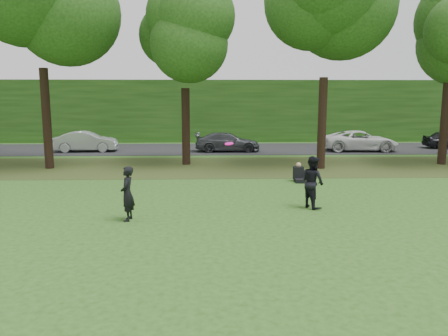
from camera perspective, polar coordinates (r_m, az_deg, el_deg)
name	(u,v)px	position (r m, az deg, el deg)	size (l,w,h in m)	color
ground	(284,254)	(10.56, 7.81, -11.04)	(120.00, 120.00, 0.00)	#284616
leaf_litter	(242,167)	(23.11, 2.40, 0.19)	(60.00, 7.00, 0.01)	#3D3515
street	(234,149)	(31.02, 1.29, 2.53)	(70.00, 7.00, 0.02)	black
far_hedge	(230,111)	(36.81, 0.77, 7.48)	(70.00, 3.00, 5.00)	#1E4313
player_left	(127,194)	(13.26, -12.51, -3.30)	(0.60, 0.39, 1.63)	black
player_right	(313,182)	(14.73, 11.50, -1.81)	(0.84, 0.66, 1.73)	black
parked_cars	(231,141)	(29.76, 0.91, 3.55)	(37.57, 3.38, 1.37)	black
frisbee	(229,144)	(13.45, 0.66, 3.18)	(0.32, 0.33, 0.10)	#ED139A
seated_person	(299,174)	(19.29, 9.73, -0.83)	(0.42, 0.74, 0.83)	black
tree_line	(237,12)	(23.12, 1.66, 19.72)	(55.30, 7.90, 12.31)	black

